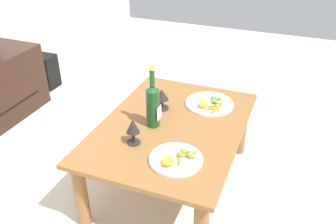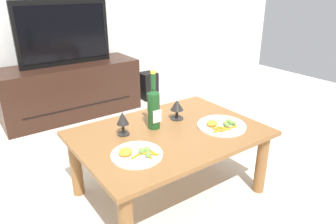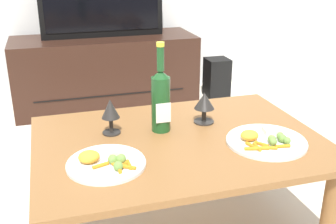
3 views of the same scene
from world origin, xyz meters
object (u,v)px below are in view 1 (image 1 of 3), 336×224
at_px(goblet_left, 133,128).
at_px(wine_bottle, 153,104).
at_px(dinner_plate_left, 176,158).
at_px(dining_table, 172,135).
at_px(goblet_right, 162,96).
at_px(dinner_plate_right, 209,103).
at_px(floor_speaker, 46,71).

bearing_deg(goblet_left, wine_bottle, -7.94).
height_order(wine_bottle, dinner_plate_left, wine_bottle).
bearing_deg(wine_bottle, dinner_plate_left, -138.00).
height_order(dining_table, wine_bottle, wine_bottle).
relative_size(dining_table, goblet_right, 8.39).
distance_m(dining_table, wine_bottle, 0.23).
distance_m(goblet_right, dinner_plate_left, 0.52).
relative_size(dinner_plate_left, dinner_plate_right, 0.89).
distance_m(wine_bottle, dinner_plate_left, 0.36).
distance_m(dining_table, goblet_left, 0.31).
relative_size(goblet_right, dinner_plate_right, 0.43).
height_order(dining_table, goblet_right, goblet_right).
bearing_deg(floor_speaker, wine_bottle, -120.85).
relative_size(goblet_right, dinner_plate_left, 0.49).
height_order(floor_speaker, dinner_plate_left, dinner_plate_left).
bearing_deg(goblet_right, goblet_left, 180.00).
bearing_deg(floor_speaker, goblet_right, -115.38).
bearing_deg(floor_speaker, dinner_plate_right, -107.56).
distance_m(goblet_left, goblet_right, 0.39).
bearing_deg(dinner_plate_left, wine_bottle, 42.00).
distance_m(goblet_right, dinner_plate_right, 0.30).
xyz_separation_m(wine_bottle, goblet_left, (-0.19, 0.03, -0.04)).
bearing_deg(wine_bottle, goblet_left, 172.06).
distance_m(wine_bottle, dinner_plate_right, 0.43).
relative_size(dining_table, goblet_left, 7.67).
relative_size(dining_table, wine_bottle, 3.05).
xyz_separation_m(floor_speaker, goblet_left, (-1.07, -1.43, 0.37)).
relative_size(floor_speaker, goblet_right, 2.40).
bearing_deg(dinner_plate_left, floor_speaker, 56.25).
relative_size(dining_table, floor_speaker, 3.50).
bearing_deg(wine_bottle, dining_table, -65.59).
bearing_deg(dinner_plate_left, goblet_left, 76.62).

